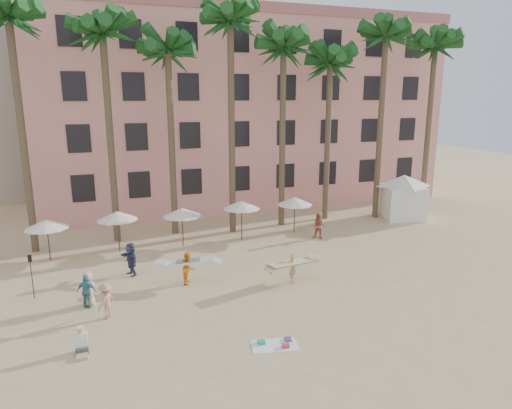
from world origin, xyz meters
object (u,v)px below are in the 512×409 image
object	(u,v)px
cabana	(403,193)
carrier_yellow	(293,266)
pink_hotel	(237,113)
carrier_white	(188,267)

from	to	relation	value
cabana	carrier_yellow	bearing A→B (deg)	-146.35
pink_hotel	cabana	distance (m)	16.96
pink_hotel	carrier_yellow	distance (m)	22.94
carrier_yellow	pink_hotel	bearing A→B (deg)	80.19
cabana	pink_hotel	bearing A→B (deg)	128.21
pink_hotel	cabana	bearing A→B (deg)	-51.79
cabana	carrier_yellow	distance (m)	16.31
carrier_white	pink_hotel	bearing A→B (deg)	65.73
cabana	carrier_yellow	world-z (taller)	cabana
pink_hotel	carrier_yellow	bearing A→B (deg)	-99.81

